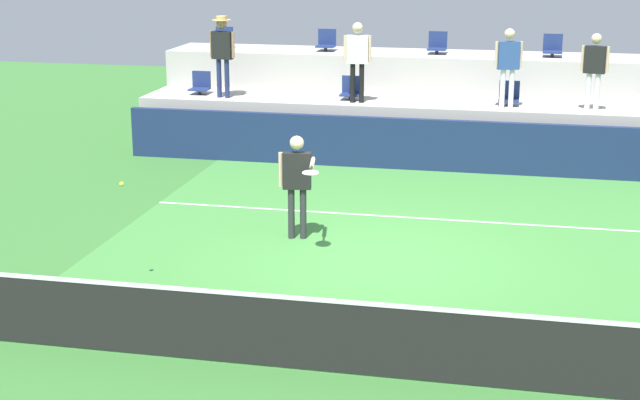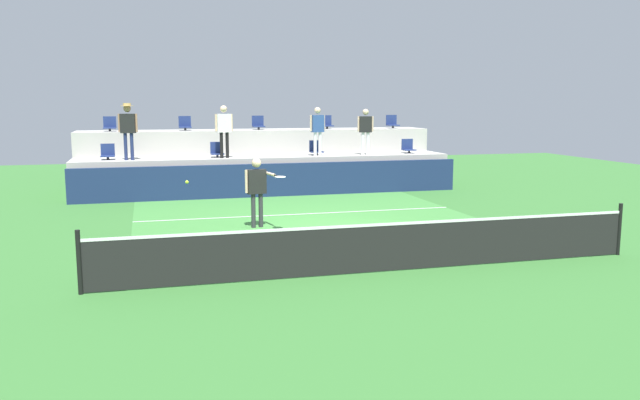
{
  "view_description": "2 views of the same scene",
  "coord_description": "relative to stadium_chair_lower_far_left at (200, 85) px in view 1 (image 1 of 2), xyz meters",
  "views": [
    {
      "loc": [
        2.13,
        -14.05,
        4.97
      ],
      "look_at": [
        -0.7,
        -0.93,
        1.19
      ],
      "focal_mm": 54.32,
      "sensor_mm": 36.0,
      "label": 1
    },
    {
      "loc": [
        -4.08,
        -14.74,
        3.09
      ],
      "look_at": [
        -0.48,
        -1.55,
        1.01
      ],
      "focal_mm": 35.83,
      "sensor_mm": 36.0,
      "label": 2
    }
  ],
  "objects": [
    {
      "name": "stadium_chair_upper_center",
      "position": [
        5.31,
        1.8,
        0.85
      ],
      "size": [
        0.44,
        0.4,
        0.52
      ],
      "color": "#2D2D33",
      "rests_on": "seating_tier_upper"
    },
    {
      "name": "stadium_chair_upper_right",
      "position": [
        7.96,
        1.8,
        0.85
      ],
      "size": [
        0.44,
        0.4,
        0.52
      ],
      "color": "#2D2D33",
      "rests_on": "seating_tier_upper"
    },
    {
      "name": "stadium_chair_lower_right",
      "position": [
        7.06,
        0.0,
        0.0
      ],
      "size": [
        0.44,
        0.4,
        0.52
      ],
      "color": "#2D2D33",
      "rests_on": "seating_tier_lower"
    },
    {
      "name": "ground_plane",
      "position": [
        5.3,
        -7.23,
        -1.46
      ],
      "size": [
        40.0,
        40.0,
        0.0
      ],
      "primitive_type": "plane",
      "color": "#336B2D"
    },
    {
      "name": "spectator_in_white",
      "position": [
        3.77,
        -0.38,
        0.85
      ],
      "size": [
        0.61,
        0.26,
        1.76
      ],
      "color": "black",
      "rests_on": "seating_tier_lower"
    },
    {
      "name": "seating_tier_lower",
      "position": [
        5.3,
        0.07,
        -0.84
      ],
      "size": [
        13.0,
        1.8,
        1.25
      ],
      "primitive_type": "cube",
      "color": "#ADAAA3",
      "rests_on": "ground_plane"
    },
    {
      "name": "sponsor_backboard",
      "position": [
        5.3,
        -1.23,
        -0.91
      ],
      "size": [
        13.0,
        0.16,
        1.1
      ],
      "primitive_type": "cube",
      "color": "navy",
      "rests_on": "ground_plane"
    },
    {
      "name": "stadium_chair_upper_left",
      "position": [
        2.62,
        1.8,
        0.85
      ],
      "size": [
        0.44,
        0.4,
        0.52
      ],
      "color": "#2D2D33",
      "rests_on": "seating_tier_upper"
    },
    {
      "name": "spectator_in_grey",
      "position": [
        7.02,
        -0.38,
        0.81
      ],
      "size": [
        0.59,
        0.29,
        1.69
      ],
      "color": "white",
      "rests_on": "seating_tier_lower"
    },
    {
      "name": "court_service_line",
      "position": [
        5.3,
        -4.83,
        -1.46
      ],
      "size": [
        9.0,
        0.06,
        0.0
      ],
      "primitive_type": "cube",
      "color": "white",
      "rests_on": "ground_plane"
    },
    {
      "name": "seating_tier_upper",
      "position": [
        5.3,
        1.87,
        -0.41
      ],
      "size": [
        13.0,
        1.8,
        2.1
      ],
      "primitive_type": "cube",
      "color": "#ADAAA3",
      "rests_on": "ground_plane"
    },
    {
      "name": "tennis_net",
      "position": [
        5.3,
        -11.23,
        -0.97
      ],
      "size": [
        10.48,
        0.08,
        1.07
      ],
      "color": "black",
      "rests_on": "ground_plane"
    },
    {
      "name": "tennis_player",
      "position": [
        3.85,
        -6.43,
        -0.4
      ],
      "size": [
        0.88,
        1.18,
        1.74
      ],
      "color": "#2D2D33",
      "rests_on": "ground_plane"
    },
    {
      "name": "spectator_leaning_on_rail",
      "position": [
        8.79,
        -0.38,
        0.76
      ],
      "size": [
        0.58,
        0.27,
        1.63
      ],
      "color": "white",
      "rests_on": "seating_tier_lower"
    },
    {
      "name": "stadium_chair_lower_left",
      "position": [
        3.56,
        0.0,
        0.0
      ],
      "size": [
        0.44,
        0.4,
        0.52
      ],
      "color": "#2D2D33",
      "rests_on": "seating_tier_lower"
    },
    {
      "name": "stadium_chair_lower_far_left",
      "position": [
        0.0,
        0.0,
        0.0
      ],
      "size": [
        0.44,
        0.4,
        0.52
      ],
      "color": "#2D2D33",
      "rests_on": "seating_tier_lower"
    },
    {
      "name": "tennis_ball",
      "position": [
        1.98,
        -9.13,
        0.07
      ],
      "size": [
        0.07,
        0.07,
        0.07
      ],
      "color": "#CCE033"
    },
    {
      "name": "spectator_with_hat",
      "position": [
        0.68,
        -0.38,
        0.93
      ],
      "size": [
        0.62,
        0.49,
        1.84
      ],
      "color": "navy",
      "rests_on": "seating_tier_lower"
    },
    {
      "name": "stadium_chair_upper_far_left",
      "position": [
        0.01,
        1.8,
        0.85
      ],
      "size": [
        0.44,
        0.4,
        0.52
      ],
      "color": "#2D2D33",
      "rests_on": "seating_tier_upper"
    },
    {
      "name": "court_inner_paint",
      "position": [
        5.3,
        -6.23,
        -1.46
      ],
      "size": [
        9.0,
        10.0,
        0.01
      ],
      "primitive_type": "cube",
      "color": "#3D7F38",
      "rests_on": "ground_plane"
    }
  ]
}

